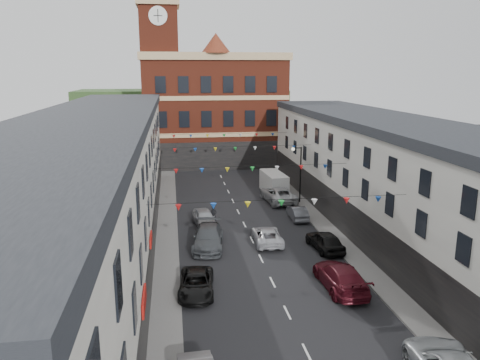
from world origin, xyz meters
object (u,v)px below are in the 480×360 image
car_right_d (325,241)px  pedestrian (213,215)px  car_left_d (208,238)px  white_van (274,183)px  car_right_f (278,194)px  street_lamp (298,167)px  car_right_e (298,213)px  car_left_e (204,218)px  car_right_c (340,277)px  car_left_c (196,284)px  moving_car (267,235)px

car_right_d → pedestrian: (-7.97, 7.51, 0.09)m
car_left_d → white_van: (8.73, 15.83, 0.34)m
car_right_f → white_van: white_van is taller
street_lamp → car_right_f: bearing=152.2°
car_right_e → car_right_f: bearing=-84.3°
street_lamp → pedestrian: 11.23m
car_left_e → pedestrian: (0.85, 0.27, 0.12)m
street_lamp → car_right_e: bearing=-105.0°
car_left_e → pedestrian: pedestrian is taller
white_van → pedestrian: (-7.80, -10.18, -0.31)m
car_left_e → car_right_d: (8.81, -7.24, 0.02)m
car_left_d → car_right_f: bearing=62.6°
car_right_e → car_right_f: 6.17m
street_lamp → white_van: (-1.50, 4.69, -2.75)m
car_left_d → street_lamp: bearing=54.8°
car_right_e → white_van: 9.89m
car_right_c → car_right_d: 6.60m
car_left_e → car_left_d: bearing=-97.9°
car_right_c → pedestrian: pedestrian is taller
car_right_d → white_van: size_ratio=0.85×
car_right_c → car_right_d: bearing=-100.6°
car_left_c → white_van: bearing=71.6°
car_right_d → pedestrian: pedestrian is taller
car_right_d → moving_car: size_ratio=0.96×
car_left_c → moving_car: size_ratio=0.99×
car_right_f → car_right_e: bearing=88.3°
street_lamp → car_right_e: 6.28m
car_left_d → car_right_d: bearing=-4.4°
street_lamp → car_left_e: size_ratio=1.40×
car_left_c → car_right_d: size_ratio=1.04×
car_right_e → white_van: white_van is taller
car_left_c → car_right_d: car_right_d is taller
car_right_c → car_right_f: car_right_f is taller
street_lamp → car_right_c: (-2.48, -19.49, -3.09)m
pedestrian → car_left_c: bearing=-81.7°
car_right_d → car_right_f: 13.97m
street_lamp → car_left_d: bearing=-132.6°
street_lamp → car_right_e: street_lamp is taller
moving_car → pedestrian: bearing=-52.2°
street_lamp → moving_car: street_lamp is taller
car_right_c → car_right_e: (1.09, 14.31, -0.18)m
car_left_e → car_left_c: bearing=-103.2°
car_right_c → moving_car: bearing=-71.5°
car_right_e → white_van: (-0.11, 9.87, 0.52)m
car_left_d → pedestrian: (0.93, 5.65, 0.03)m
car_left_c → car_right_f: car_right_f is taller
car_left_e → car_right_f: size_ratio=0.73×
car_left_c → car_right_f: bearing=68.6°
car_right_d → car_right_c: bearing=74.1°
street_lamp → car_right_f: street_lamp is taller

